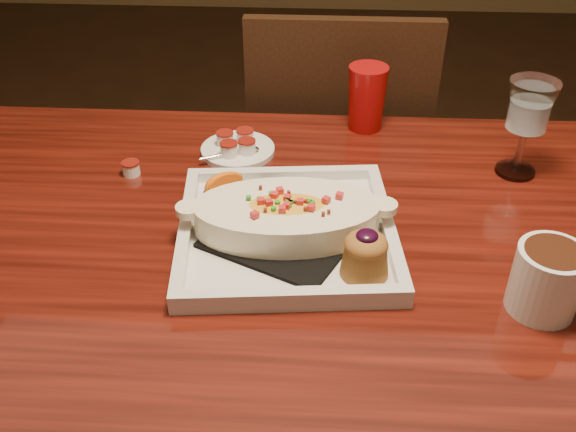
# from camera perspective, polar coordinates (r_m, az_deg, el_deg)

# --- Properties ---
(table) EXTENTS (1.50, 0.90, 0.75)m
(table) POSITION_cam_1_polar(r_m,az_deg,el_deg) (1.01, 4.63, -7.60)
(table) COLOR maroon
(table) RESTS_ON floor
(chair_far) EXTENTS (0.42, 0.42, 0.93)m
(chair_far) POSITION_cam_1_polar(r_m,az_deg,el_deg) (1.61, 4.22, 4.04)
(chair_far) COLOR black
(chair_far) RESTS_ON floor
(plate) EXTENTS (0.35, 0.35, 0.08)m
(plate) POSITION_cam_1_polar(r_m,az_deg,el_deg) (0.95, 0.22, -0.64)
(plate) COLOR white
(plate) RESTS_ON table
(coffee_mug) EXTENTS (0.12, 0.09, 0.10)m
(coffee_mug) POSITION_cam_1_polar(r_m,az_deg,el_deg) (0.89, 22.26, -5.16)
(coffee_mug) COLOR white
(coffee_mug) RESTS_ON table
(goblet) EXTENTS (0.08, 0.08, 0.17)m
(goblet) POSITION_cam_1_polar(r_m,az_deg,el_deg) (1.15, 20.65, 8.72)
(goblet) COLOR silver
(goblet) RESTS_ON table
(saucer) EXTENTS (0.14, 0.14, 0.09)m
(saucer) POSITION_cam_1_polar(r_m,az_deg,el_deg) (1.19, -4.58, 6.09)
(saucer) COLOR white
(saucer) RESTS_ON table
(creamer_loose) EXTENTS (0.03, 0.03, 0.02)m
(creamer_loose) POSITION_cam_1_polar(r_m,az_deg,el_deg) (1.15, -13.78, 4.15)
(creamer_loose) COLOR white
(creamer_loose) RESTS_ON table
(red_tumbler) EXTENTS (0.08, 0.08, 0.13)m
(red_tumbler) POSITION_cam_1_polar(r_m,az_deg,el_deg) (1.26, 7.01, 10.37)
(red_tumbler) COLOR #A80C0D
(red_tumbler) RESTS_ON table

